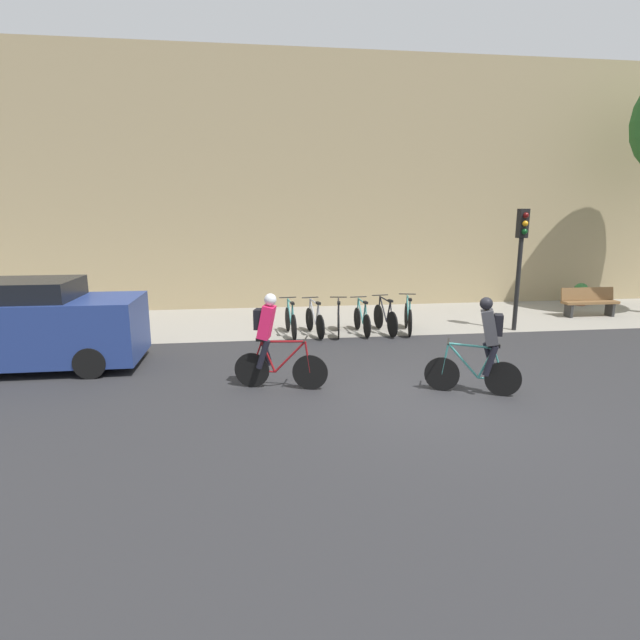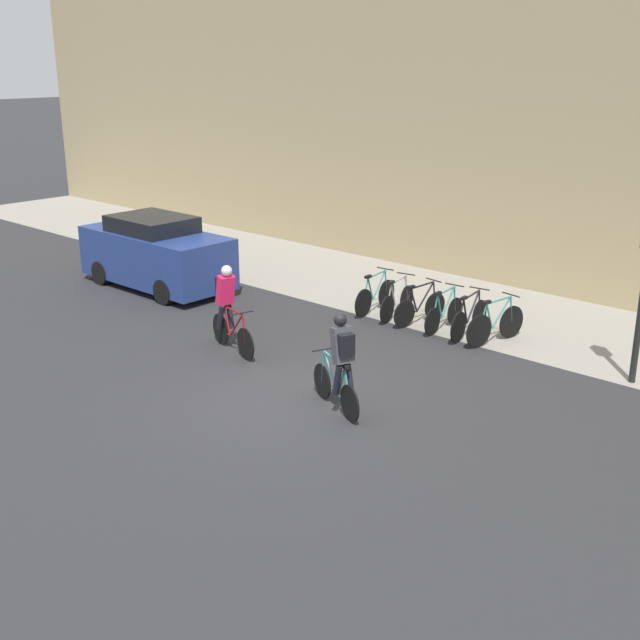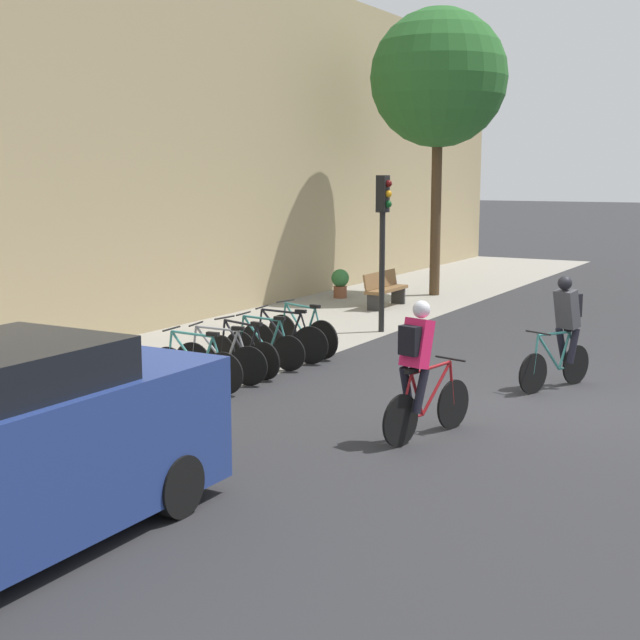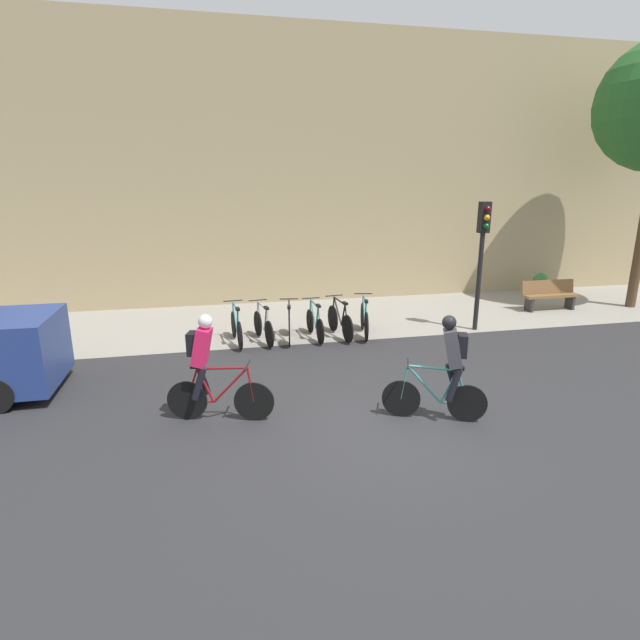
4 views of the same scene
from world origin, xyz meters
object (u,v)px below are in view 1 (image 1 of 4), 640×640
at_px(parked_bike_2, 338,320).
at_px(parked_bike_4, 385,318).
at_px(potted_plant, 581,293).
at_px(traffic_light_pole, 521,247).
at_px(cyclist_pink, 270,338).
at_px(parked_bike_0, 291,321).
at_px(cyclist_grey, 485,343).
at_px(parked_car, 31,326).
at_px(parked_bike_1, 315,320).
at_px(parked_bike_3, 362,319).
at_px(parked_bike_5, 408,317).
at_px(bench, 589,301).

distance_m(parked_bike_2, parked_bike_4, 1.28).
bearing_deg(potted_plant, traffic_light_pole, -142.11).
bearing_deg(traffic_light_pole, parked_bike_2, 177.84).
height_order(cyclist_pink, parked_bike_0, cyclist_pink).
bearing_deg(cyclist_grey, traffic_light_pole, 56.00).
bearing_deg(parked_bike_4, cyclist_grey, -83.97).
xyz_separation_m(parked_bike_2, potted_plant, (9.09, 3.08, 0.05)).
bearing_deg(parked_car, parked_bike_1, 19.14).
xyz_separation_m(cyclist_grey, traffic_light_pole, (3.11, 4.61, 1.34)).
distance_m(parked_bike_3, parked_bike_4, 0.64).
distance_m(cyclist_pink, parked_bike_4, 5.13).
distance_m(parked_bike_3, traffic_light_pole, 4.66).
bearing_deg(cyclist_pink, parked_bike_1, 72.01).
relative_size(parked_bike_1, parked_car, 0.37).
distance_m(cyclist_grey, parked_bike_4, 4.85).
relative_size(cyclist_grey, parked_bike_2, 1.11).
bearing_deg(parked_bike_5, potted_plant, 23.24).
bearing_deg(parked_bike_5, parked_bike_1, -179.97).
bearing_deg(potted_plant, parked_bike_5, -156.76).
distance_m(parked_bike_0, parked_car, 5.89).
xyz_separation_m(parked_bike_1, parked_bike_4, (1.91, 0.00, 0.01)).
xyz_separation_m(cyclist_pink, parked_car, (-4.82, 1.85, -0.05)).
distance_m(cyclist_pink, potted_plant, 13.09).
bearing_deg(traffic_light_pole, parked_car, -170.55).
height_order(parked_bike_3, parked_bike_5, parked_bike_5).
height_order(cyclist_pink, cyclist_grey, cyclist_pink).
height_order(traffic_light_pole, parked_car, traffic_light_pole).
bearing_deg(parked_bike_4, cyclist_pink, -128.87).
bearing_deg(parked_bike_5, parked_bike_4, -179.91).
bearing_deg(parked_bike_5, bench, 11.81).
height_order(cyclist_pink, potted_plant, cyclist_pink).
xyz_separation_m(parked_bike_5, traffic_light_pole, (2.98, -0.19, 1.87)).
bearing_deg(bench, potted_plant, 61.94).
relative_size(parked_bike_1, bench, 0.92).
bearing_deg(parked_bike_4, parked_bike_5, 0.09).
distance_m(parked_bike_2, parked_car, 7.09).
height_order(parked_bike_3, potted_plant, parked_bike_3).
height_order(cyclist_grey, parked_bike_1, cyclist_grey).
relative_size(traffic_light_pole, parked_car, 0.76).
bearing_deg(cyclist_grey, parked_bike_2, 110.41).
height_order(parked_bike_2, parked_bike_4, parked_bike_4).
xyz_separation_m(parked_bike_3, bench, (7.50, 1.30, 0.09)).
bearing_deg(cyclist_grey, parked_bike_5, 88.46).
height_order(parked_bike_3, parked_car, parked_car).
relative_size(cyclist_grey, potted_plant, 2.25).
height_order(cyclist_pink, parked_bike_2, cyclist_pink).
distance_m(bench, potted_plant, 2.02).
bearing_deg(parked_bike_4, parked_bike_2, -180.00).
distance_m(cyclist_pink, parked_bike_3, 4.76).
xyz_separation_m(parked_bike_4, parked_car, (-8.03, -2.12, 0.50)).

